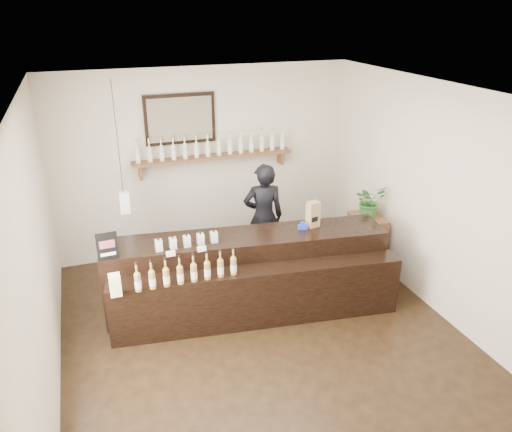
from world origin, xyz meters
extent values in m
plane|color=black|center=(0.00, 0.00, 0.00)|extent=(5.00, 5.00, 0.00)
plane|color=beige|center=(0.00, 2.50, 1.40)|extent=(4.50, 0.00, 4.50)
plane|color=beige|center=(0.00, -2.50, 1.40)|extent=(4.50, 0.00, 4.50)
plane|color=beige|center=(-2.25, 0.00, 1.40)|extent=(0.00, 5.00, 5.00)
plane|color=beige|center=(2.25, 0.00, 1.40)|extent=(0.00, 5.00, 5.00)
plane|color=white|center=(0.00, 0.00, 2.80)|extent=(5.00, 5.00, 0.00)
cube|color=brown|center=(0.10, 2.37, 1.50)|extent=(2.40, 0.25, 0.04)
cube|color=brown|center=(-0.98, 2.40, 1.38)|extent=(0.04, 0.20, 0.20)
cube|color=brown|center=(1.18, 2.40, 1.38)|extent=(0.04, 0.20, 0.20)
cube|color=black|center=(-0.35, 2.47, 2.08)|extent=(1.02, 0.04, 0.72)
cube|color=#483C2E|center=(-0.35, 2.44, 2.08)|extent=(0.92, 0.01, 0.62)
cube|color=white|center=(-1.30, 1.60, 1.25)|extent=(0.12, 0.12, 0.28)
cylinder|color=black|center=(-1.30, 1.60, 2.09)|extent=(0.01, 0.01, 1.41)
cylinder|color=beige|center=(-1.00, 2.37, 1.62)|extent=(0.07, 0.07, 0.20)
cone|color=beige|center=(-1.00, 2.37, 1.75)|extent=(0.07, 0.07, 0.05)
cylinder|color=beige|center=(-1.00, 2.37, 1.81)|extent=(0.02, 0.02, 0.07)
cylinder|color=#CB893B|center=(-1.00, 2.37, 1.86)|extent=(0.03, 0.03, 0.02)
cylinder|color=white|center=(-1.00, 2.37, 1.60)|extent=(0.07, 0.07, 0.09)
cylinder|color=beige|center=(-0.83, 2.37, 1.62)|extent=(0.07, 0.07, 0.20)
cone|color=beige|center=(-0.83, 2.37, 1.75)|extent=(0.07, 0.07, 0.05)
cylinder|color=beige|center=(-0.83, 2.37, 1.81)|extent=(0.02, 0.02, 0.07)
cylinder|color=#CB893B|center=(-0.83, 2.37, 1.86)|extent=(0.03, 0.03, 0.02)
cylinder|color=white|center=(-0.83, 2.37, 1.60)|extent=(0.07, 0.07, 0.09)
cylinder|color=beige|center=(-0.66, 2.37, 1.62)|extent=(0.07, 0.07, 0.20)
cone|color=beige|center=(-0.66, 2.37, 1.75)|extent=(0.07, 0.07, 0.05)
cylinder|color=beige|center=(-0.66, 2.37, 1.81)|extent=(0.02, 0.02, 0.07)
cylinder|color=#CB893B|center=(-0.66, 2.37, 1.86)|extent=(0.03, 0.03, 0.02)
cylinder|color=white|center=(-0.66, 2.37, 1.60)|extent=(0.07, 0.07, 0.09)
cylinder|color=beige|center=(-0.49, 2.37, 1.62)|extent=(0.07, 0.07, 0.20)
cone|color=beige|center=(-0.49, 2.37, 1.75)|extent=(0.07, 0.07, 0.05)
cylinder|color=beige|center=(-0.49, 2.37, 1.81)|extent=(0.02, 0.02, 0.07)
cylinder|color=#CB893B|center=(-0.49, 2.37, 1.86)|extent=(0.03, 0.03, 0.02)
cylinder|color=white|center=(-0.49, 2.37, 1.60)|extent=(0.07, 0.07, 0.09)
cylinder|color=beige|center=(-0.32, 2.37, 1.62)|extent=(0.07, 0.07, 0.20)
cone|color=beige|center=(-0.32, 2.37, 1.75)|extent=(0.07, 0.07, 0.05)
cylinder|color=beige|center=(-0.32, 2.37, 1.81)|extent=(0.02, 0.02, 0.07)
cylinder|color=#CB893B|center=(-0.32, 2.37, 1.86)|extent=(0.03, 0.03, 0.02)
cylinder|color=white|center=(-0.32, 2.37, 1.60)|extent=(0.07, 0.07, 0.09)
cylinder|color=beige|center=(-0.15, 2.37, 1.62)|extent=(0.07, 0.07, 0.20)
cone|color=beige|center=(-0.15, 2.37, 1.75)|extent=(0.07, 0.07, 0.05)
cylinder|color=beige|center=(-0.15, 2.37, 1.81)|extent=(0.02, 0.02, 0.07)
cylinder|color=#CB893B|center=(-0.15, 2.37, 1.86)|extent=(0.03, 0.03, 0.02)
cylinder|color=white|center=(-0.15, 2.37, 1.60)|extent=(0.07, 0.07, 0.09)
cylinder|color=beige|center=(0.02, 2.37, 1.62)|extent=(0.07, 0.07, 0.20)
cone|color=beige|center=(0.02, 2.37, 1.75)|extent=(0.07, 0.07, 0.05)
cylinder|color=beige|center=(0.02, 2.37, 1.81)|extent=(0.02, 0.02, 0.07)
cylinder|color=#CB893B|center=(0.02, 2.37, 1.86)|extent=(0.03, 0.03, 0.02)
cylinder|color=white|center=(0.02, 2.37, 1.60)|extent=(0.07, 0.07, 0.09)
cylinder|color=beige|center=(0.18, 2.37, 1.62)|extent=(0.07, 0.07, 0.20)
cone|color=beige|center=(0.18, 2.37, 1.75)|extent=(0.07, 0.07, 0.05)
cylinder|color=beige|center=(0.18, 2.37, 1.81)|extent=(0.02, 0.02, 0.07)
cylinder|color=#CB893B|center=(0.18, 2.37, 1.86)|extent=(0.03, 0.03, 0.02)
cylinder|color=white|center=(0.18, 2.37, 1.60)|extent=(0.07, 0.07, 0.09)
cylinder|color=beige|center=(0.35, 2.37, 1.62)|extent=(0.07, 0.07, 0.20)
cone|color=beige|center=(0.35, 2.37, 1.75)|extent=(0.07, 0.07, 0.05)
cylinder|color=beige|center=(0.35, 2.37, 1.81)|extent=(0.02, 0.02, 0.07)
cylinder|color=#CB893B|center=(0.35, 2.37, 1.86)|extent=(0.03, 0.03, 0.02)
cylinder|color=white|center=(0.35, 2.37, 1.60)|extent=(0.07, 0.07, 0.09)
cylinder|color=beige|center=(0.52, 2.37, 1.62)|extent=(0.07, 0.07, 0.20)
cone|color=beige|center=(0.52, 2.37, 1.75)|extent=(0.07, 0.07, 0.05)
cylinder|color=beige|center=(0.52, 2.37, 1.81)|extent=(0.02, 0.02, 0.07)
cylinder|color=#CB893B|center=(0.52, 2.37, 1.86)|extent=(0.03, 0.03, 0.02)
cylinder|color=white|center=(0.52, 2.37, 1.60)|extent=(0.07, 0.07, 0.09)
cylinder|color=beige|center=(0.69, 2.37, 1.62)|extent=(0.07, 0.07, 0.20)
cone|color=beige|center=(0.69, 2.37, 1.75)|extent=(0.07, 0.07, 0.05)
cylinder|color=beige|center=(0.69, 2.37, 1.81)|extent=(0.02, 0.02, 0.07)
cylinder|color=#CB893B|center=(0.69, 2.37, 1.86)|extent=(0.03, 0.03, 0.02)
cylinder|color=white|center=(0.69, 2.37, 1.60)|extent=(0.07, 0.07, 0.09)
cylinder|color=beige|center=(0.86, 2.37, 1.62)|extent=(0.07, 0.07, 0.20)
cone|color=beige|center=(0.86, 2.37, 1.75)|extent=(0.07, 0.07, 0.05)
cylinder|color=beige|center=(0.86, 2.37, 1.81)|extent=(0.02, 0.02, 0.07)
cylinder|color=#CB893B|center=(0.86, 2.37, 1.86)|extent=(0.03, 0.03, 0.02)
cylinder|color=white|center=(0.86, 2.37, 1.60)|extent=(0.07, 0.07, 0.09)
cylinder|color=beige|center=(1.03, 2.37, 1.62)|extent=(0.07, 0.07, 0.20)
cone|color=beige|center=(1.03, 2.37, 1.75)|extent=(0.07, 0.07, 0.05)
cylinder|color=beige|center=(1.03, 2.37, 1.81)|extent=(0.02, 0.02, 0.07)
cylinder|color=#CB893B|center=(1.03, 2.37, 1.86)|extent=(0.03, 0.03, 0.02)
cylinder|color=white|center=(1.03, 2.37, 1.60)|extent=(0.07, 0.07, 0.09)
cylinder|color=beige|center=(1.20, 2.37, 1.62)|extent=(0.07, 0.07, 0.20)
cone|color=beige|center=(1.20, 2.37, 1.75)|extent=(0.07, 0.07, 0.05)
cylinder|color=beige|center=(1.20, 2.37, 1.81)|extent=(0.02, 0.02, 0.07)
cylinder|color=#CB893B|center=(1.20, 2.37, 1.86)|extent=(0.03, 0.03, 0.02)
cylinder|color=white|center=(1.20, 2.37, 1.60)|extent=(0.07, 0.07, 0.09)
cube|color=black|center=(0.04, 0.70, 0.49)|extent=(3.54, 1.07, 0.97)
cube|color=black|center=(0.04, 0.24, 0.37)|extent=(3.50, 0.76, 0.74)
cube|color=white|center=(-0.93, 0.47, 1.00)|extent=(0.10, 0.04, 0.05)
cube|color=white|center=(-0.57, 0.47, 1.00)|extent=(0.10, 0.04, 0.05)
cube|color=#E8DE8E|center=(-1.58, 0.24, 0.80)|extent=(0.12, 0.12, 0.12)
cube|color=#E8DE8E|center=(-1.58, 0.24, 0.92)|extent=(0.12, 0.12, 0.12)
cube|color=beige|center=(-1.03, 0.65, 1.04)|extent=(0.08, 0.08, 0.13)
cube|color=beige|center=(-1.03, 0.60, 1.04)|extent=(0.07, 0.00, 0.06)
cylinder|color=black|center=(-1.03, 0.65, 1.12)|extent=(0.02, 0.02, 0.03)
cube|color=beige|center=(-0.87, 0.65, 1.04)|extent=(0.08, 0.08, 0.13)
cube|color=beige|center=(-0.87, 0.60, 1.04)|extent=(0.07, 0.00, 0.06)
cylinder|color=black|center=(-0.87, 0.65, 1.12)|extent=(0.02, 0.02, 0.03)
cube|color=beige|center=(-0.71, 0.65, 1.04)|extent=(0.08, 0.08, 0.13)
cube|color=beige|center=(-0.71, 0.60, 1.04)|extent=(0.07, 0.00, 0.06)
cylinder|color=black|center=(-0.71, 0.65, 1.12)|extent=(0.02, 0.02, 0.03)
cube|color=beige|center=(-0.54, 0.65, 1.04)|extent=(0.08, 0.08, 0.13)
cube|color=beige|center=(-0.54, 0.60, 1.04)|extent=(0.07, 0.00, 0.06)
cylinder|color=black|center=(-0.54, 0.65, 1.12)|extent=(0.02, 0.02, 0.03)
cube|color=beige|center=(-0.38, 0.65, 1.04)|extent=(0.08, 0.08, 0.13)
cube|color=beige|center=(-0.38, 0.60, 1.04)|extent=(0.07, 0.00, 0.06)
cylinder|color=black|center=(-0.38, 0.65, 1.12)|extent=(0.02, 0.02, 0.03)
cylinder|color=olive|center=(-1.34, 0.24, 0.84)|extent=(0.07, 0.07, 0.20)
cone|color=olive|center=(-1.34, 0.24, 0.97)|extent=(0.07, 0.07, 0.05)
cylinder|color=olive|center=(-1.34, 0.24, 1.03)|extent=(0.02, 0.02, 0.07)
cylinder|color=black|center=(-1.34, 0.24, 1.07)|extent=(0.03, 0.03, 0.02)
cylinder|color=white|center=(-1.34, 0.24, 0.82)|extent=(0.07, 0.07, 0.09)
cylinder|color=olive|center=(-1.19, 0.24, 0.84)|extent=(0.07, 0.07, 0.20)
cone|color=olive|center=(-1.19, 0.24, 0.97)|extent=(0.07, 0.07, 0.05)
cylinder|color=olive|center=(-1.19, 0.24, 1.03)|extent=(0.02, 0.02, 0.07)
cylinder|color=black|center=(-1.19, 0.24, 1.07)|extent=(0.03, 0.03, 0.02)
cylinder|color=white|center=(-1.19, 0.24, 0.82)|extent=(0.07, 0.07, 0.09)
cylinder|color=olive|center=(-1.03, 0.24, 0.84)|extent=(0.07, 0.07, 0.20)
cone|color=olive|center=(-1.03, 0.24, 0.97)|extent=(0.07, 0.07, 0.05)
cylinder|color=olive|center=(-1.03, 0.24, 1.03)|extent=(0.02, 0.02, 0.07)
cylinder|color=black|center=(-1.03, 0.24, 1.07)|extent=(0.03, 0.03, 0.02)
cylinder|color=white|center=(-1.03, 0.24, 0.82)|extent=(0.07, 0.07, 0.09)
cylinder|color=olive|center=(-0.88, 0.24, 0.84)|extent=(0.07, 0.07, 0.20)
cone|color=olive|center=(-0.88, 0.24, 0.97)|extent=(0.07, 0.07, 0.05)
cylinder|color=olive|center=(-0.88, 0.24, 1.03)|extent=(0.02, 0.02, 0.07)
cylinder|color=black|center=(-0.88, 0.24, 1.07)|extent=(0.03, 0.03, 0.02)
cylinder|color=white|center=(-0.88, 0.24, 0.82)|extent=(0.07, 0.07, 0.09)
cylinder|color=olive|center=(-0.73, 0.24, 0.84)|extent=(0.07, 0.07, 0.20)
cone|color=olive|center=(-0.73, 0.24, 0.97)|extent=(0.07, 0.07, 0.05)
cylinder|color=olive|center=(-0.73, 0.24, 1.03)|extent=(0.02, 0.02, 0.07)
cylinder|color=black|center=(-0.73, 0.24, 1.07)|extent=(0.03, 0.03, 0.02)
cylinder|color=white|center=(-0.73, 0.24, 0.82)|extent=(0.07, 0.07, 0.09)
cylinder|color=olive|center=(-0.57, 0.24, 0.84)|extent=(0.07, 0.07, 0.20)
cone|color=olive|center=(-0.57, 0.24, 0.97)|extent=(0.07, 0.07, 0.05)
cylinder|color=olive|center=(-0.57, 0.24, 1.03)|extent=(0.02, 0.02, 0.07)
cylinder|color=black|center=(-0.57, 0.24, 1.07)|extent=(0.03, 0.03, 0.02)
cylinder|color=white|center=(-0.57, 0.24, 0.82)|extent=(0.07, 0.07, 0.09)
cylinder|color=olive|center=(-0.42, 0.24, 0.84)|extent=(0.07, 0.07, 0.20)
cone|color=olive|center=(-0.42, 0.24, 0.97)|extent=(0.07, 0.07, 0.05)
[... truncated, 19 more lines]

